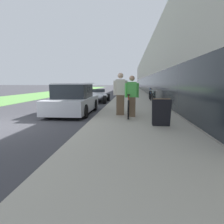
{
  "coord_description": "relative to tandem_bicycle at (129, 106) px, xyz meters",
  "views": [
    {
      "loc": [
        4.73,
        -6.23,
        1.54
      ],
      "look_at": [
        3.04,
        11.69,
        -1.14
      ],
      "focal_mm": 32.0,
      "sensor_mm": 36.0,
      "label": 1
    }
  ],
  "objects": [
    {
      "name": "cruiser_bike_middle",
      "position": [
        1.65,
        7.75,
        0.01
      ],
      "size": [
        0.52,
        1.88,
        0.98
      ],
      "color": "black",
      "rests_on": "sidewalk_slab"
    },
    {
      "name": "lawn_strip",
      "position": [
        -11.1,
        22.62,
        -0.51
      ],
      "size": [
        5.7,
        70.0,
        0.03
      ],
      "color": "#5B9347",
      "rests_on": "ground"
    },
    {
      "name": "tandem_bicycle",
      "position": [
        0.0,
        0.0,
        0.0
      ],
      "size": [
        0.52,
        2.75,
        0.95
      ],
      "color": "black",
      "rests_on": "sidewalk_slab"
    },
    {
      "name": "cruiser_bike_nearest",
      "position": [
        1.65,
        5.3,
        -0.04
      ],
      "size": [
        0.52,
        1.77,
        0.86
      ],
      "color": "black",
      "rests_on": "sidewalk_slab"
    },
    {
      "name": "person_bystander",
      "position": [
        -0.37,
        0.06,
        0.51
      ],
      "size": [
        0.62,
        0.24,
        1.82
      ],
      "color": "brown",
      "rests_on": "sidewalk_slab"
    },
    {
      "name": "person_rider",
      "position": [
        0.12,
        -0.35,
        0.45
      ],
      "size": [
        0.57,
        0.22,
        1.69
      ],
      "color": "brown",
      "rests_on": "sidewalk_slab"
    },
    {
      "name": "vintage_roadster_curbside",
      "position": [
        -2.64,
        6.93,
        -0.09
      ],
      "size": [
        1.91,
        4.07,
        1.01
      ],
      "color": "silver",
      "rests_on": "ground"
    },
    {
      "name": "parked_sedan_curbside",
      "position": [
        -2.76,
        1.05,
        0.13
      ],
      "size": [
        1.94,
        4.11,
        1.52
      ],
      "color": "silver",
      "rests_on": "ground"
    },
    {
      "name": "storefront_facade",
      "position": [
        7.19,
        26.62,
        2.65
      ],
      "size": [
        10.01,
        70.0,
        6.37
      ],
      "color": "#BCB7AD",
      "rests_on": "ground"
    },
    {
      "name": "bike_rack_hoop",
      "position": [
        1.61,
        4.4,
        0.11
      ],
      "size": [
        0.05,
        0.6,
        0.84
      ],
      "color": "black",
      "rests_on": "sidewalk_slab"
    },
    {
      "name": "sandwich_board_sign",
      "position": [
        1.08,
        -2.02,
        0.05
      ],
      "size": [
        0.56,
        0.56,
        0.9
      ],
      "color": "black",
      "rests_on": "sidewalk_slab"
    },
    {
      "name": "sidewalk_slab",
      "position": [
        0.36,
        18.62,
        -0.47
      ],
      "size": [
        3.6,
        70.0,
        0.13
      ],
      "color": "#A39E8E",
      "rests_on": "ground"
    }
  ]
}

